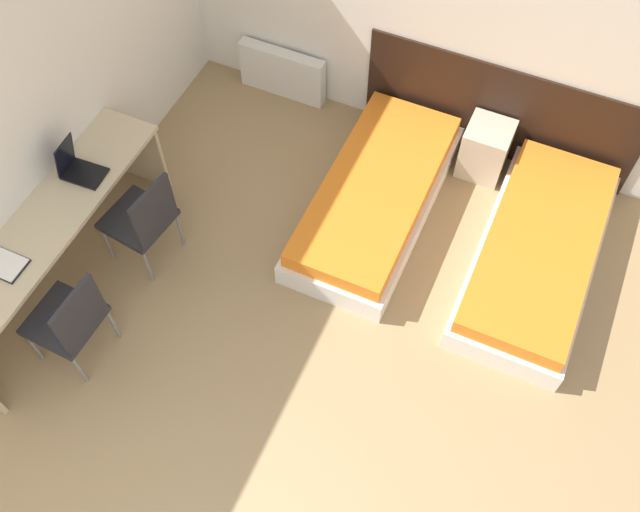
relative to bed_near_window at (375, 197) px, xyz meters
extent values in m
cube|color=white|center=(-0.08, 1.08, 1.17)|extent=(5.26, 0.05, 2.70)
cube|color=white|center=(-2.24, -1.17, 1.17)|extent=(0.05, 5.45, 2.70)
cube|color=black|center=(0.69, 1.04, 0.31)|extent=(2.38, 0.03, 0.97)
cube|color=silver|center=(0.00, 0.00, -0.07)|extent=(0.90, 2.01, 0.22)
cube|color=orange|center=(0.00, 0.00, 0.12)|extent=(0.82, 1.93, 0.15)
cube|color=silver|center=(1.38, 0.00, -0.07)|extent=(0.90, 2.01, 0.22)
cube|color=orange|center=(1.38, 0.00, 0.12)|extent=(0.82, 1.93, 0.15)
cube|color=beige|center=(0.69, 0.82, 0.08)|extent=(0.38, 0.38, 0.51)
cube|color=silver|center=(-1.33, 0.96, 0.07)|extent=(0.84, 0.12, 0.49)
cube|color=#C6B28E|center=(-1.96, -1.64, 0.56)|extent=(0.51, 2.32, 0.04)
cube|color=#C6B28E|center=(-1.96, -0.50, 0.18)|extent=(0.46, 0.04, 0.72)
cube|color=#232328|center=(-1.54, -1.16, 0.26)|extent=(0.53, 0.53, 0.05)
cube|color=#232328|center=(-1.32, -1.19, 0.52)|extent=(0.08, 0.42, 0.46)
cylinder|color=slate|center=(-1.77, -1.33, 0.03)|extent=(0.02, 0.02, 0.42)
cylinder|color=slate|center=(-1.72, -0.93, 0.03)|extent=(0.02, 0.02, 0.42)
cylinder|color=slate|center=(-1.37, -1.39, 0.03)|extent=(0.02, 0.02, 0.42)
cylinder|color=slate|center=(-1.31, -0.98, 0.03)|extent=(0.02, 0.02, 0.42)
cube|color=#232328|center=(-1.54, -2.13, 0.26)|extent=(0.49, 0.49, 0.05)
cube|color=#232328|center=(-1.32, -2.13, 0.52)|extent=(0.05, 0.42, 0.46)
cylinder|color=slate|center=(-1.75, -2.32, 0.03)|extent=(0.02, 0.02, 0.42)
cylinder|color=slate|center=(-1.74, -1.91, 0.03)|extent=(0.02, 0.02, 0.42)
cylinder|color=slate|center=(-1.34, -2.34, 0.03)|extent=(0.02, 0.02, 0.42)
cylinder|color=slate|center=(-1.33, -1.93, 0.03)|extent=(0.02, 0.02, 0.42)
cube|color=black|center=(-1.94, -1.13, 0.59)|extent=(0.32, 0.24, 0.02)
cube|color=black|center=(-2.06, -1.14, 0.74)|extent=(0.09, 0.22, 0.30)
cube|color=black|center=(-2.00, -2.04, 0.58)|extent=(0.32, 0.22, 0.01)
cube|color=white|center=(-2.00, -2.04, 0.59)|extent=(0.30, 0.20, 0.01)
camera|label=1|loc=(1.08, -3.54, 4.75)|focal=40.00mm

